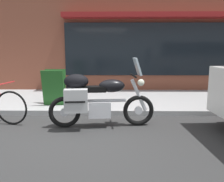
{
  "coord_description": "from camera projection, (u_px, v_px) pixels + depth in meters",
  "views": [
    {
      "loc": [
        0.72,
        -4.34,
        1.56
      ],
      "look_at": [
        0.65,
        0.51,
        0.7
      ],
      "focal_mm": 38.09,
      "sensor_mm": 36.0,
      "label": 1
    }
  ],
  "objects": [
    {
      "name": "ground_plane",
      "position": [
        78.0,
        131.0,
        4.56
      ],
      "size": [
        80.0,
        80.0,
        0.0
      ],
      "primitive_type": "plane",
      "color": "#2D2D2D"
    },
    {
      "name": "touring_motorcycle",
      "position": [
        95.0,
        98.0,
        4.71
      ],
      "size": [
        2.13,
        0.8,
        1.39
      ],
      "color": "black",
      "rests_on": "ground_plane"
    },
    {
      "name": "sandwich_board_sign",
      "position": [
        54.0,
        87.0,
        6.14
      ],
      "size": [
        0.55,
        0.41,
        0.91
      ],
      "color": "#1E511E",
      "rests_on": "sidewalk_curb"
    }
  ]
}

